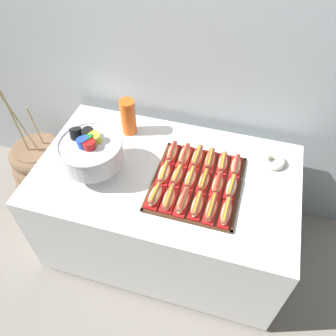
% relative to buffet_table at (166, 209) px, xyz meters
% --- Properties ---
extents(ground_plane, '(10.00, 10.00, 0.00)m').
position_rel_buffet_table_xyz_m(ground_plane, '(0.00, 0.00, -0.39)').
color(ground_plane, gray).
extents(back_wall, '(6.00, 0.10, 2.60)m').
position_rel_buffet_table_xyz_m(back_wall, '(0.00, 0.57, 0.91)').
color(back_wall, '#B2BCC1').
rests_on(back_wall, ground_plane).
extents(buffet_table, '(1.50, 0.89, 0.74)m').
position_rel_buffet_table_xyz_m(buffet_table, '(0.00, 0.00, 0.00)').
color(buffet_table, white).
rests_on(buffet_table, ground_plane).
extents(floor_vase, '(0.46, 0.46, 1.05)m').
position_rel_buffet_table_xyz_m(floor_vase, '(-1.03, 0.19, -0.15)').
color(floor_vase, brown).
rests_on(floor_vase, ground_plane).
extents(serving_tray, '(0.48, 0.53, 0.01)m').
position_rel_buffet_table_xyz_m(serving_tray, '(0.19, -0.03, 0.36)').
color(serving_tray, '#472B19').
rests_on(serving_tray, buffet_table).
extents(hot_dog_0, '(0.08, 0.17, 0.06)m').
position_rel_buffet_table_xyz_m(hot_dog_0, '(-0.00, -0.20, 0.39)').
color(hot_dog_0, '#B21414').
rests_on(hot_dog_0, serving_tray).
extents(hot_dog_1, '(0.07, 0.16, 0.06)m').
position_rel_buffet_table_xyz_m(hot_dog_1, '(0.07, -0.20, 0.38)').
color(hot_dog_1, red).
rests_on(hot_dog_1, serving_tray).
extents(hot_dog_2, '(0.07, 0.18, 0.07)m').
position_rel_buffet_table_xyz_m(hot_dog_2, '(0.15, -0.20, 0.39)').
color(hot_dog_2, red).
rests_on(hot_dog_2, serving_tray).
extents(hot_dog_3, '(0.07, 0.17, 0.06)m').
position_rel_buffet_table_xyz_m(hot_dog_3, '(0.22, -0.20, 0.39)').
color(hot_dog_3, '#B21414').
rests_on(hot_dog_3, serving_tray).
extents(hot_dog_4, '(0.06, 0.18, 0.06)m').
position_rel_buffet_table_xyz_m(hot_dog_4, '(0.30, -0.20, 0.39)').
color(hot_dog_4, red).
rests_on(hot_dog_4, serving_tray).
extents(hot_dog_5, '(0.06, 0.18, 0.06)m').
position_rel_buffet_table_xyz_m(hot_dog_5, '(0.37, -0.20, 0.38)').
color(hot_dog_5, '#B21414').
rests_on(hot_dog_5, serving_tray).
extents(hot_dog_6, '(0.08, 0.17, 0.06)m').
position_rel_buffet_table_xyz_m(hot_dog_6, '(-0.00, -0.03, 0.38)').
color(hot_dog_6, red).
rests_on(hot_dog_6, serving_tray).
extents(hot_dog_7, '(0.07, 0.15, 0.06)m').
position_rel_buffet_table_xyz_m(hot_dog_7, '(0.07, -0.03, 0.39)').
color(hot_dog_7, red).
rests_on(hot_dog_7, serving_tray).
extents(hot_dog_8, '(0.06, 0.16, 0.06)m').
position_rel_buffet_table_xyz_m(hot_dog_8, '(0.15, -0.03, 0.39)').
color(hot_dog_8, red).
rests_on(hot_dog_8, serving_tray).
extents(hot_dog_9, '(0.06, 0.17, 0.06)m').
position_rel_buffet_table_xyz_m(hot_dog_9, '(0.22, -0.03, 0.39)').
color(hot_dog_9, '#B21414').
rests_on(hot_dog_9, serving_tray).
extents(hot_dog_10, '(0.07, 0.15, 0.06)m').
position_rel_buffet_table_xyz_m(hot_dog_10, '(0.30, -0.03, 0.39)').
color(hot_dog_10, red).
rests_on(hot_dog_10, serving_tray).
extents(hot_dog_11, '(0.07, 0.17, 0.06)m').
position_rel_buffet_table_xyz_m(hot_dog_11, '(0.37, -0.03, 0.39)').
color(hot_dog_11, '#B21414').
rests_on(hot_dog_11, serving_tray).
extents(hot_dog_12, '(0.07, 0.17, 0.06)m').
position_rel_buffet_table_xyz_m(hot_dog_12, '(-0.00, 0.13, 0.39)').
color(hot_dog_12, red).
rests_on(hot_dog_12, serving_tray).
extents(hot_dog_13, '(0.07, 0.18, 0.06)m').
position_rel_buffet_table_xyz_m(hot_dog_13, '(0.07, 0.13, 0.39)').
color(hot_dog_13, red).
rests_on(hot_dog_13, serving_tray).
extents(hot_dog_14, '(0.07, 0.17, 0.06)m').
position_rel_buffet_table_xyz_m(hot_dog_14, '(0.15, 0.13, 0.39)').
color(hot_dog_14, red).
rests_on(hot_dog_14, serving_tray).
extents(hot_dog_15, '(0.07, 0.17, 0.06)m').
position_rel_buffet_table_xyz_m(hot_dog_15, '(0.22, 0.13, 0.39)').
color(hot_dog_15, red).
rests_on(hot_dog_15, serving_tray).
extents(hot_dog_16, '(0.07, 0.16, 0.06)m').
position_rel_buffet_table_xyz_m(hot_dog_16, '(0.30, 0.13, 0.39)').
color(hot_dog_16, red).
rests_on(hot_dog_16, serving_tray).
extents(hot_dog_17, '(0.07, 0.17, 0.06)m').
position_rel_buffet_table_xyz_m(hot_dog_17, '(0.37, 0.13, 0.39)').
color(hot_dog_17, red).
rests_on(hot_dog_17, serving_tray).
extents(punch_bowl, '(0.35, 0.35, 0.27)m').
position_rel_buffet_table_xyz_m(punch_bowl, '(-0.39, -0.09, 0.51)').
color(punch_bowl, silver).
rests_on(punch_bowl, buffet_table).
extents(cup_stack, '(0.09, 0.09, 0.24)m').
position_rel_buffet_table_xyz_m(cup_stack, '(-0.32, 0.28, 0.47)').
color(cup_stack, '#EA5B19').
rests_on(cup_stack, buffet_table).
extents(donut, '(0.13, 0.13, 0.04)m').
position_rel_buffet_table_xyz_m(donut, '(0.58, 0.24, 0.37)').
color(donut, silver).
rests_on(donut, buffet_table).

